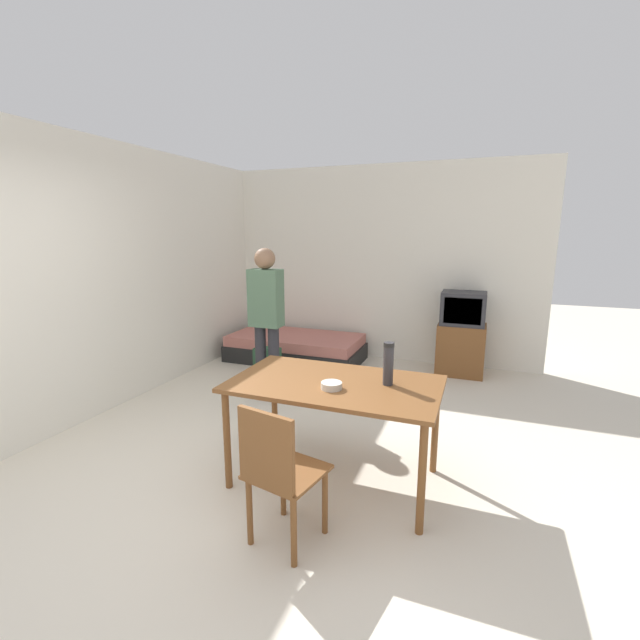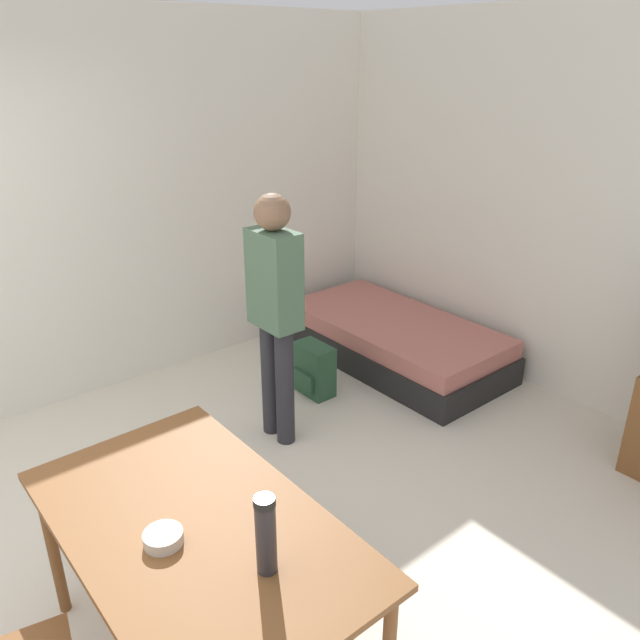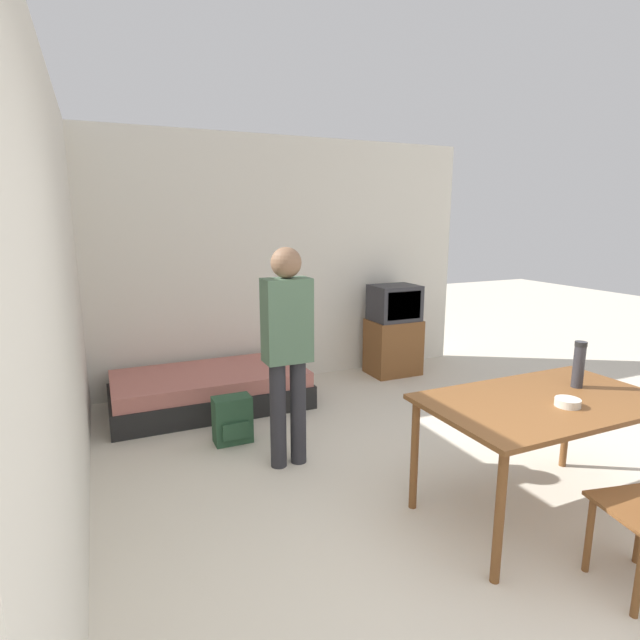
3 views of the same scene
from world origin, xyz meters
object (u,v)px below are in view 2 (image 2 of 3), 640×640
person_standing (275,304)px  mate_bowl (163,538)px  backpack (314,370)px  daybed (394,340)px  thermos_flask (266,532)px  dining_table (196,539)px

person_standing → mate_bowl: size_ratio=11.41×
person_standing → backpack: size_ratio=4.15×
daybed → thermos_flask: 3.25m
thermos_flask → person_standing: bearing=143.3°
daybed → dining_table: size_ratio=1.27×
dining_table → mate_bowl: bearing=-80.9°
thermos_flask → backpack: (-1.86, 1.70, -0.73)m
daybed → thermos_flask: size_ratio=6.17×
person_standing → backpack: (-0.29, 0.54, -0.76)m
backpack → person_standing: bearing=-61.6°
thermos_flask → mate_bowl: bearing=-147.6°
daybed → backpack: backpack is taller
dining_table → thermos_flask: 0.44m
dining_table → backpack: dining_table is taller
daybed → thermos_flask: bearing=-54.1°
dining_table → person_standing: bearing=134.1°
thermos_flask → backpack: 2.63m
daybed → thermos_flask: (1.86, -2.56, 0.75)m
person_standing → thermos_flask: bearing=-36.7°
daybed → mate_bowl: (1.52, -2.78, 0.61)m
person_standing → mate_bowl: bearing=-48.4°
dining_table → mate_bowl: (0.02, -0.14, 0.10)m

